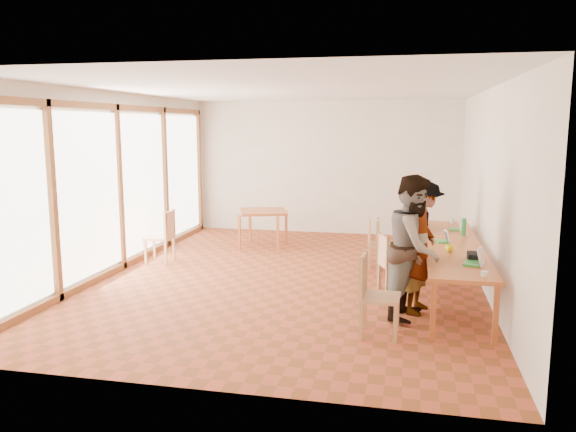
% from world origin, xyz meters
% --- Properties ---
extents(ground, '(8.00, 8.00, 0.00)m').
position_xyz_m(ground, '(0.00, 0.00, 0.00)').
color(ground, '#A94428').
rests_on(ground, ground).
extents(wall_back, '(6.00, 0.10, 3.00)m').
position_xyz_m(wall_back, '(0.00, 4.00, 1.50)').
color(wall_back, white).
rests_on(wall_back, ground).
extents(wall_front, '(6.00, 0.10, 3.00)m').
position_xyz_m(wall_front, '(0.00, -4.00, 1.50)').
color(wall_front, white).
rests_on(wall_front, ground).
extents(wall_right, '(0.10, 8.00, 3.00)m').
position_xyz_m(wall_right, '(3.00, 0.00, 1.50)').
color(wall_right, white).
rests_on(wall_right, ground).
extents(window_wall, '(0.10, 8.00, 3.00)m').
position_xyz_m(window_wall, '(-2.96, 0.00, 1.50)').
color(window_wall, white).
rests_on(window_wall, ground).
extents(ceiling, '(6.00, 8.00, 0.04)m').
position_xyz_m(ceiling, '(0.00, 0.00, 3.02)').
color(ceiling, white).
rests_on(ceiling, wall_back).
extents(communal_table, '(0.80, 4.00, 0.75)m').
position_xyz_m(communal_table, '(2.50, -0.36, 0.70)').
color(communal_table, '#AF5727').
rests_on(communal_table, ground).
extents(side_table, '(0.90, 0.90, 0.75)m').
position_xyz_m(side_table, '(-1.00, 2.21, 0.67)').
color(side_table, '#AF5727').
rests_on(side_table, ground).
extents(chair_near, '(0.47, 0.47, 0.52)m').
position_xyz_m(chair_near, '(1.45, -2.25, 0.60)').
color(chair_near, tan).
rests_on(chair_near, ground).
extents(chair_mid, '(0.52, 0.52, 0.46)m').
position_xyz_m(chair_mid, '(1.60, -0.47, 0.53)').
color(chair_mid, tan).
rests_on(chair_mid, ground).
extents(chair_far, '(0.42, 0.42, 0.45)m').
position_xyz_m(chair_far, '(1.30, 1.03, 0.51)').
color(chair_far, tan).
rests_on(chair_far, ground).
extents(chair_empty, '(0.43, 0.43, 0.49)m').
position_xyz_m(chair_empty, '(1.47, 0.59, 0.56)').
color(chair_empty, tan).
rests_on(chair_empty, ground).
extents(chair_spare, '(0.46, 0.46, 0.51)m').
position_xyz_m(chair_spare, '(-2.40, 0.54, 0.58)').
color(chair_spare, tan).
rests_on(chair_spare, ground).
extents(person_near, '(0.55, 0.70, 1.71)m').
position_xyz_m(person_near, '(2.00, -1.27, 0.85)').
color(person_near, gray).
rests_on(person_near, ground).
extents(person_mid, '(0.91, 1.05, 1.85)m').
position_xyz_m(person_mid, '(1.94, -1.50, 0.92)').
color(person_mid, gray).
rests_on(person_mid, ground).
extents(person_far, '(0.75, 1.09, 1.54)m').
position_xyz_m(person_far, '(2.15, 0.75, 0.77)').
color(person_far, gray).
rests_on(person_far, ground).
extents(laptop_near, '(0.28, 0.30, 0.22)m').
position_xyz_m(laptop_near, '(2.69, -1.59, 0.81)').
color(laptop_near, green).
rests_on(laptop_near, communal_table).
extents(laptop_mid, '(0.21, 0.24, 0.18)m').
position_xyz_m(laptop_mid, '(2.39, -0.26, 0.80)').
color(laptop_mid, green).
rests_on(laptop_mid, communal_table).
extents(laptop_far, '(0.26, 0.28, 0.20)m').
position_xyz_m(laptop_far, '(2.67, 0.77, 0.80)').
color(laptop_far, green).
rests_on(laptop_far, communal_table).
extents(yellow_mug, '(0.16, 0.16, 0.09)m').
position_xyz_m(yellow_mug, '(2.42, -0.90, 0.80)').
color(yellow_mug, yellow).
rests_on(yellow_mug, communal_table).
extents(green_bottle, '(0.07, 0.07, 0.28)m').
position_xyz_m(green_bottle, '(2.71, 0.27, 0.89)').
color(green_bottle, '#1D722D').
rests_on(green_bottle, communal_table).
extents(clear_glass, '(0.07, 0.07, 0.09)m').
position_xyz_m(clear_glass, '(2.62, 1.39, 0.80)').
color(clear_glass, silver).
rests_on(clear_glass, communal_table).
extents(condiment_cup, '(0.08, 0.08, 0.06)m').
position_xyz_m(condiment_cup, '(2.72, -2.13, 0.78)').
color(condiment_cup, white).
rests_on(condiment_cup, communal_table).
extents(pink_phone, '(0.05, 0.10, 0.01)m').
position_xyz_m(pink_phone, '(2.74, 0.27, 0.76)').
color(pink_phone, '#C83F8A').
rests_on(pink_phone, communal_table).
extents(black_pouch, '(0.16, 0.26, 0.09)m').
position_xyz_m(black_pouch, '(2.69, -1.32, 0.80)').
color(black_pouch, black).
rests_on(black_pouch, communal_table).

